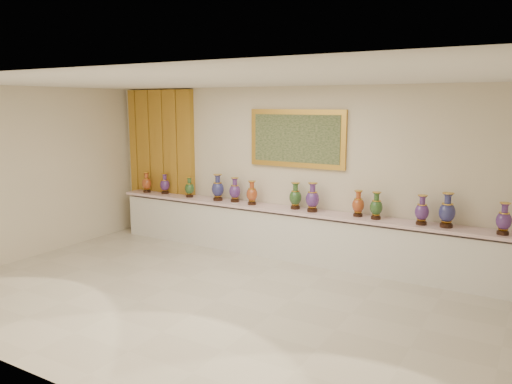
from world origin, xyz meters
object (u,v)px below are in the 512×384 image
at_px(vase_1, 165,185).
at_px(vase_2, 189,188).
at_px(counter, 289,234).
at_px(vase_0, 147,183).

height_order(vase_1, vase_2, vase_1).
relative_size(counter, vase_1, 17.61).
bearing_deg(vase_0, vase_2, 1.08).
xyz_separation_m(vase_0, vase_1, (0.43, 0.07, -0.00)).
bearing_deg(vase_2, vase_1, 175.88).
height_order(vase_0, vase_2, vase_0).
bearing_deg(vase_1, vase_0, -170.88).
bearing_deg(vase_1, counter, -0.28).
bearing_deg(vase_2, counter, 0.90).
height_order(counter, vase_0, vase_0).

